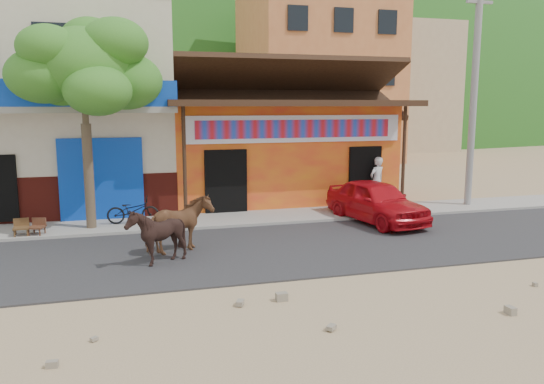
# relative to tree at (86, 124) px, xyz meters

# --- Properties ---
(ground) EXTENTS (120.00, 120.00, 0.00)m
(ground) POSITION_rel_tree_xyz_m (4.60, -5.80, -3.12)
(ground) COLOR #9E825B
(ground) RESTS_ON ground
(road) EXTENTS (60.00, 5.00, 0.04)m
(road) POSITION_rel_tree_xyz_m (4.60, -3.30, -3.10)
(road) COLOR #28282B
(road) RESTS_ON ground
(sidewalk) EXTENTS (60.00, 2.00, 0.12)m
(sidewalk) POSITION_rel_tree_xyz_m (4.60, 0.20, -3.06)
(sidewalk) COLOR gray
(sidewalk) RESTS_ON ground
(dance_club) EXTENTS (8.00, 6.00, 3.60)m
(dance_club) POSITION_rel_tree_xyz_m (6.60, 4.20, -1.32)
(dance_club) COLOR orange
(dance_club) RESTS_ON ground
(cafe_building) EXTENTS (7.00, 6.00, 7.00)m
(cafe_building) POSITION_rel_tree_xyz_m (-0.90, 4.20, 0.38)
(cafe_building) COLOR beige
(cafe_building) RESTS_ON ground
(apartment_front) EXTENTS (9.00, 9.00, 12.00)m
(apartment_front) POSITION_rel_tree_xyz_m (13.60, 18.20, 2.88)
(apartment_front) COLOR #CC723F
(apartment_front) RESTS_ON ground
(apartment_rear) EXTENTS (8.00, 8.00, 10.00)m
(apartment_rear) POSITION_rel_tree_xyz_m (22.60, 24.20, 1.88)
(apartment_rear) COLOR tan
(apartment_rear) RESTS_ON ground
(hillside) EXTENTS (100.00, 40.00, 24.00)m
(hillside) POSITION_rel_tree_xyz_m (4.60, 64.20, 8.88)
(hillside) COLOR #194C14
(hillside) RESTS_ON ground
(tree) EXTENTS (3.00, 3.00, 6.00)m
(tree) POSITION_rel_tree_xyz_m (0.00, 0.00, 0.00)
(tree) COLOR #2D721E
(tree) RESTS_ON sidewalk
(utility_pole) EXTENTS (0.24, 0.24, 8.00)m
(utility_pole) POSITION_rel_tree_xyz_m (12.80, 0.20, 1.00)
(utility_pole) COLOR gray
(utility_pole) RESTS_ON sidewalk
(cow_tan) EXTENTS (1.81, 1.35, 1.39)m
(cow_tan) POSITION_rel_tree_xyz_m (2.22, -3.09, -2.38)
(cow_tan) COLOR brown
(cow_tan) RESTS_ON road
(cow_dark) EXTENTS (1.44, 1.35, 1.33)m
(cow_dark) POSITION_rel_tree_xyz_m (1.63, -3.93, -2.41)
(cow_dark) COLOR black
(cow_dark) RESTS_ON road
(red_car) EXTENTS (2.22, 4.08, 1.32)m
(red_car) POSITION_rel_tree_xyz_m (8.46, -1.24, -2.42)
(red_car) COLOR red
(red_car) RESTS_ON road
(scooter) EXTENTS (1.58, 0.70, 0.80)m
(scooter) POSITION_rel_tree_xyz_m (1.19, 0.21, -2.60)
(scooter) COLOR black
(scooter) RESTS_ON sidewalk
(pedestrian) EXTENTS (0.74, 0.62, 1.73)m
(pedestrian) POSITION_rel_tree_xyz_m (9.55, 0.90, -2.14)
(pedestrian) COLOR silver
(pedestrian) RESTS_ON sidewalk
(cafe_chair_left) EXTENTS (0.48, 0.48, 0.82)m
(cafe_chair_left) POSITION_rel_tree_xyz_m (-1.40, -0.50, -2.59)
(cafe_chair_left) COLOR #502D1A
(cafe_chair_left) RESTS_ON sidewalk
(cafe_chair_right) EXTENTS (0.43, 0.43, 0.85)m
(cafe_chair_right) POSITION_rel_tree_xyz_m (-1.79, -0.50, -2.58)
(cafe_chair_right) COLOR #492818
(cafe_chair_right) RESTS_ON sidewalk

